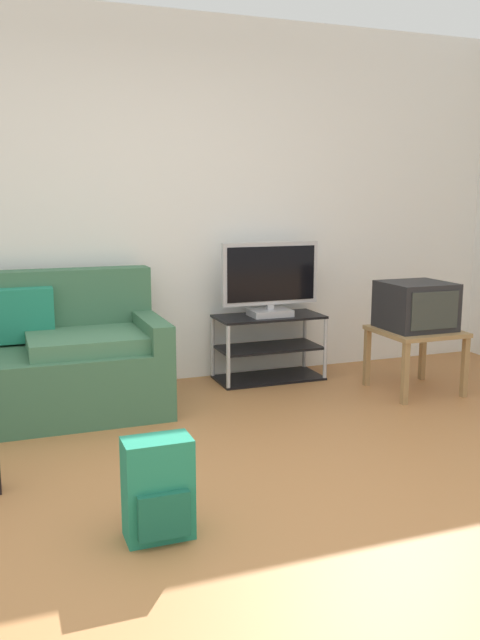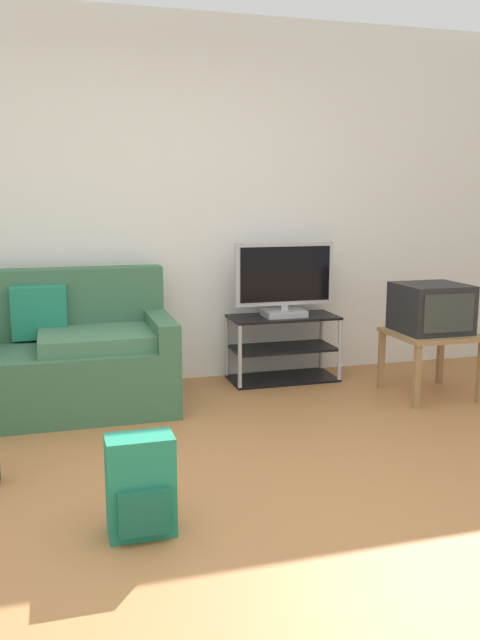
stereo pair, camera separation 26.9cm
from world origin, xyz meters
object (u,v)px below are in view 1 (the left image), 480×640
(flat_tv, at_px, (270,280))
(side_table, at_px, (416,338))
(couch, at_px, (3,366))
(tv_stand, at_px, (269,347))
(backpack, at_px, (158,489))
(crt_tv, at_px, (416,306))

(flat_tv, bearing_deg, side_table, -36.67)
(couch, relative_size, side_table, 3.67)
(tv_stand, relative_size, backpack, 1.92)
(couch, relative_size, flat_tv, 2.65)
(tv_stand, relative_size, crt_tv, 1.78)
(tv_stand, height_order, flat_tv, flat_tv)
(flat_tv, height_order, side_table, flat_tv)
(side_table, height_order, backpack, side_table)
(couch, xyz_separation_m, backpack, (0.57, -1.85, -0.13))
(side_table, bearing_deg, backpack, -147.56)
(flat_tv, bearing_deg, couch, -173.64)
(couch, distance_m, side_table, 2.83)
(couch, relative_size, backpack, 4.74)
(tv_stand, bearing_deg, couch, -172.99)
(side_table, bearing_deg, flat_tv, 143.33)
(crt_tv, bearing_deg, backpack, -147.27)
(flat_tv, bearing_deg, backpack, -123.53)
(backpack, bearing_deg, flat_tv, 59.32)
(couch, height_order, backpack, couch)
(tv_stand, xyz_separation_m, crt_tv, (0.87, -0.65, 0.38))
(crt_tv, distance_m, backpack, 2.69)
(backpack, bearing_deg, couch, 109.93)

